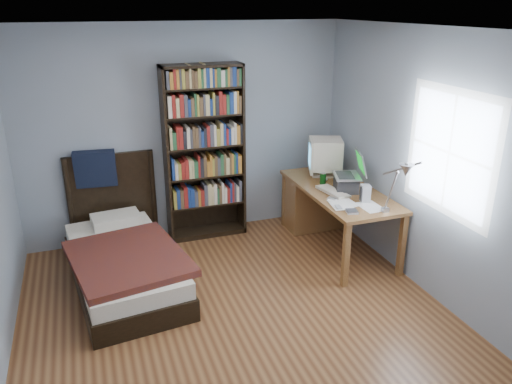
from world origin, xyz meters
The scene contains 14 objects.
room centered at (0.03, 0.00, 1.25)m, with size 4.20×4.24×2.50m.
desk centered at (1.51, 1.54, 0.42)m, with size 0.75×1.68×0.73m.
crt_monitor centered at (1.55, 1.56, 0.99)m, with size 0.51×0.47×0.46m.
laptop centered at (1.57, 1.00, 0.85)m, with size 0.45×0.43×0.44m.
desk_lamp centered at (1.49, -0.06, 1.26)m, with size 0.25×0.56×0.66m.
keyboard centered at (1.38, 0.98, 0.74)m, with size 0.17×0.43×0.03m, color beige.
speaker centered at (1.57, 0.64, 0.82)m, with size 0.09×0.09×0.19m, color #97979A.
soda_can centered at (1.41, 1.29, 0.79)m, with size 0.07×0.07×0.13m, color #07370D.
mouse centered at (1.48, 1.40, 0.75)m, with size 0.06×0.11×0.04m, color silver.
phone_silver centered at (1.28, 0.81, 0.74)m, with size 0.05×0.10×0.02m, color #B1B1B5.
phone_grey centered at (1.22, 0.57, 0.74)m, with size 0.05×0.10×0.02m, color #97979A.
external_drive centered at (1.30, 0.43, 0.74)m, with size 0.11×0.11×0.02m, color #97979A.
bookshelf centered at (0.18, 1.94, 1.03)m, with size 0.92×0.30×2.06m.
bed centered at (-0.90, 1.14, 0.26)m, with size 1.20×2.06×1.16m.
Camera 1 is at (-1.12, -3.55, 2.68)m, focal length 35.00 mm.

